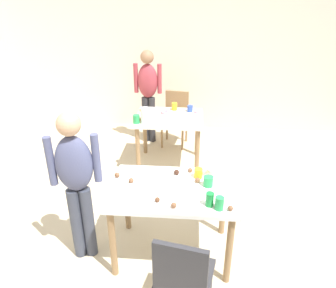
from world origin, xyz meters
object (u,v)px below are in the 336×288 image
Objects in this scene: chair_far_table at (176,115)px; person_adult_far at (148,89)px; dining_table_near at (173,198)px; dining_table_far at (169,124)px; pitcher_far at (145,116)px; person_girl_near at (76,177)px; chair_near_table at (183,276)px; soda_can at (210,199)px; mixing_bowl at (215,172)px.

person_adult_far is (-0.45, 0.04, 0.41)m from chair_far_table.
dining_table_near is 1.30× the size of chair_far_table.
dining_table_far is 0.46m from pitcher_far.
dining_table_near is at bearing 6.49° from person_girl_near.
soda_can is at bearing 69.55° from chair_near_table.
chair_near_table is at bearing -78.13° from person_adult_far.
pitcher_far is at bearing 114.05° from soda_can.
chair_far_table is 2.37m from mixing_bowl.
pitcher_far reaches higher than chair_far_table.
person_girl_near is at bearing -95.79° from person_adult_far.
person_adult_far is (-0.57, 2.57, 0.27)m from dining_table_near.
mixing_bowl is 1.53m from pitcher_far.
dining_table_far is 4.31× the size of pitcher_far.
person_girl_near is 0.97× the size of person_adult_far.
person_adult_far reaches higher than person_girl_near.
mixing_bowl is at bearing 31.40° from dining_table_near.
person_adult_far is at bearing 107.61° from soda_can.
dining_table_near is 7.01× the size of mixing_bowl.
person_adult_far is 7.06× the size of pitcher_far.
person_girl_near reaches higher than soda_can.
chair_near_table is 3.42m from person_adult_far.
mixing_bowl is 0.48m from soda_can.
chair_near_table is 7.13× the size of soda_can.
pitcher_far is (-0.34, -1.02, 0.36)m from chair_far_table.
person_adult_far is (0.27, 2.67, 0.03)m from person_girl_near.
dining_table_near is 0.43m from soda_can.
dining_table_near is 2.65m from person_adult_far.
soda_can is at bearing -7.04° from person_girl_near.
dining_table_near is at bearing -72.97° from pitcher_far.
dining_table_near is 0.88m from person_girl_near.
person_girl_near reaches higher than dining_table_near.
person_girl_near is at bearing 145.75° from chair_near_table.
person_adult_far is at bearing 117.15° from dining_table_far.
dining_table_far is at bearing -93.62° from chair_far_table.
mixing_bowl is (1.23, 0.33, -0.09)m from person_girl_near.
soda_can is at bearing -65.95° from pitcher_far.
person_adult_far is at bearing 84.21° from person_girl_near.
mixing_bowl is at bearing 81.97° from soda_can.
chair_near_table is 0.63m from soda_can.
dining_table_far is 2.09m from soda_can.
soda_can is at bearing -72.39° from person_adult_far.
chair_far_table is at bearing 99.04° from soda_can.
dining_table_far is 2.01m from person_girl_near.
person_girl_near is 1.65m from pitcher_far.
pitcher_far is (-0.85, 1.28, 0.06)m from mixing_bowl.
chair_far_table is at bearing -5.02° from person_adult_far.
person_adult_far is at bearing 101.87° from chair_near_table.
mixing_bowl reaches higher than dining_table_far.
person_girl_near is at bearing -164.92° from mixing_bowl.
soda_can reaches higher than dining_table_near.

